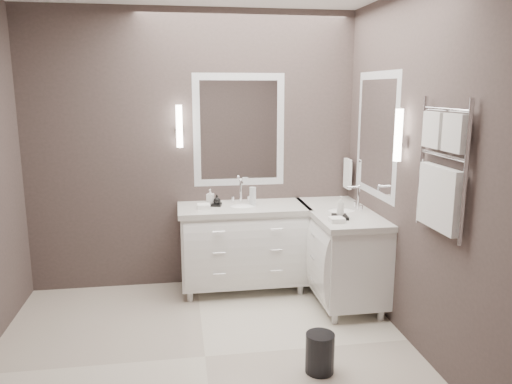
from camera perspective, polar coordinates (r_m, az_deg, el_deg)
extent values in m
cube|color=silver|center=(3.92, -5.85, -18.26)|extent=(3.20, 3.00, 0.01)
cube|color=#473B39|center=(4.94, -7.16, 4.65)|extent=(3.20, 0.01, 2.70)
cube|color=#473B39|center=(1.99, -4.18, -5.85)|extent=(3.20, 0.01, 2.70)
cube|color=#473B39|center=(3.87, 18.18, 2.22)|extent=(0.01, 3.00, 2.70)
cube|color=white|center=(4.89, -1.48, -6.13)|extent=(1.20, 0.55, 0.70)
cube|color=silver|center=(4.79, -1.50, -1.86)|extent=(1.24, 0.59, 0.05)
ellipsoid|color=white|center=(4.80, -1.50, -2.04)|extent=(0.36, 0.28, 0.12)
cylinder|color=white|center=(4.92, -1.76, 0.10)|extent=(0.02, 0.02, 0.22)
cube|color=white|center=(4.78, 9.57, -6.73)|extent=(0.55, 1.20, 0.70)
cube|color=silver|center=(4.68, 9.72, -2.36)|extent=(0.59, 1.24, 0.05)
ellipsoid|color=white|center=(4.68, 9.71, -2.54)|extent=(0.36, 0.28, 0.12)
cylinder|color=white|center=(4.70, 11.63, -0.68)|extent=(0.02, 0.02, 0.22)
cube|color=white|center=(4.94, -1.95, 7.06)|extent=(0.90, 0.02, 1.10)
cube|color=white|center=(4.94, -1.95, 7.06)|extent=(0.77, 0.02, 0.96)
cube|color=white|center=(4.56, 13.59, 6.36)|extent=(0.02, 0.90, 1.10)
cube|color=white|center=(4.56, 13.59, 6.36)|extent=(0.02, 0.90, 0.96)
cube|color=white|center=(4.84, -8.74, 6.84)|extent=(0.05, 0.05, 0.10)
cylinder|color=white|center=(4.83, -8.76, 7.43)|extent=(0.06, 0.06, 0.40)
cube|color=white|center=(4.00, 15.91, 5.55)|extent=(0.05, 0.05, 0.10)
cylinder|color=white|center=(4.00, 15.95, 6.26)|extent=(0.06, 0.06, 0.40)
cylinder|color=white|center=(5.10, 10.59, 3.62)|extent=(0.02, 0.22, 0.02)
cube|color=white|center=(5.11, 10.43, 2.07)|extent=(0.03, 0.17, 0.30)
cylinder|color=white|center=(3.25, 22.87, 1.95)|extent=(0.03, 0.03, 0.90)
cylinder|color=white|center=(3.72, 18.46, 3.40)|extent=(0.03, 0.03, 0.90)
cube|color=white|center=(3.34, 21.81, 6.27)|extent=(0.06, 0.22, 0.24)
cube|color=white|center=(3.57, 19.69, 6.71)|extent=(0.06, 0.22, 0.24)
cube|color=white|center=(3.52, 20.20, -0.65)|extent=(0.06, 0.46, 0.42)
cylinder|color=black|center=(3.68, 7.31, -17.77)|extent=(0.27, 0.27, 0.28)
cube|color=black|center=(4.80, -4.87, -1.44)|extent=(0.17, 0.14, 0.02)
cube|color=black|center=(4.38, 9.60, -2.82)|extent=(0.15, 0.18, 0.02)
cylinder|color=silver|center=(4.77, -0.38, -0.51)|extent=(0.07, 0.07, 0.18)
imported|color=white|center=(4.80, -5.26, -0.47)|extent=(0.08, 0.08, 0.14)
imported|color=black|center=(4.76, -4.49, -0.84)|extent=(0.08, 0.08, 0.09)
imported|color=white|center=(4.36, 9.64, -1.59)|extent=(0.07, 0.07, 0.17)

